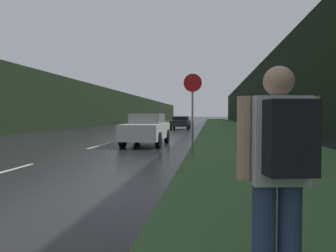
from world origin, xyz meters
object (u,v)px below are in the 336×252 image
object	(u,v)px
car_passing_far	(181,122)
stop_sign	(193,108)
hitchhiker_with_backpack	(280,169)
car_passing_near	(147,129)

from	to	relation	value
car_passing_far	stop_sign	bearing A→B (deg)	96.62
hitchhiker_with_backpack	car_passing_near	world-z (taller)	hitchhiker_with_backpack
stop_sign	car_passing_near	distance (m)	4.79
stop_sign	hitchhiker_with_backpack	xyz separation A→B (m)	(1.10, -7.85, -0.66)
stop_sign	car_passing_far	size ratio (longest dim) A/B	0.62
hitchhiker_with_backpack	car_passing_far	size ratio (longest dim) A/B	0.40
hitchhiker_with_backpack	car_passing_near	bearing A→B (deg)	95.69
stop_sign	car_passing_far	xyz separation A→B (m)	(-2.44, 21.05, -1.01)
hitchhiker_with_backpack	car_passing_near	xyz separation A→B (m)	(-3.54, 11.86, -0.26)
hitchhiker_with_backpack	stop_sign	bearing A→B (deg)	87.03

